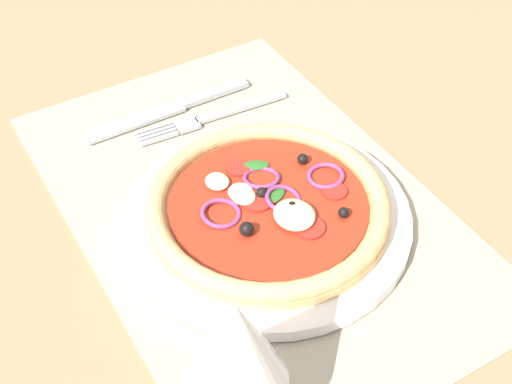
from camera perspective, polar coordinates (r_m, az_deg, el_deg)
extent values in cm
cube|color=#9E7A56|center=(72.97, -0.38, -1.77)|extent=(190.00, 140.00, 2.40)
cube|color=#A39984|center=(71.97, -0.38, -0.99)|extent=(50.81, 33.02, 0.40)
cylinder|color=white|center=(69.30, 0.61, -2.21)|extent=(27.21, 27.21, 1.32)
cylinder|color=tan|center=(68.47, 0.62, -1.54)|extent=(22.94, 22.94, 1.00)
torus|color=tan|center=(67.86, 0.62, -1.03)|extent=(22.91, 22.91, 1.80)
cylinder|color=#A82D19|center=(68.01, 0.62, -1.16)|extent=(18.81, 18.81, 0.30)
ellipsoid|color=beige|center=(66.29, 3.01, -1.78)|extent=(4.12, 3.71, 1.24)
ellipsoid|color=beige|center=(68.30, -1.00, -0.29)|extent=(2.54, 2.29, 0.76)
ellipsoid|color=beige|center=(66.58, 3.31, -1.68)|extent=(3.41, 3.07, 1.02)
ellipsoid|color=beige|center=(66.80, 2.93, -1.51)|extent=(3.19, 2.87, 0.96)
ellipsoid|color=beige|center=(69.81, -3.05, 0.84)|extent=(2.54, 2.28, 0.76)
ellipsoid|color=beige|center=(68.59, -1.18, -0.03)|extent=(2.66, 2.40, 0.80)
sphere|color=black|center=(64.91, -0.73, -2.91)|extent=(1.36, 1.36, 1.36)
sphere|color=black|center=(67.02, 6.86, -1.61)|extent=(1.03, 1.03, 1.03)
sphere|color=black|center=(68.42, 0.51, -0.02)|extent=(1.04, 1.04, 1.04)
sphere|color=black|center=(66.88, 2.84, -1.25)|extent=(1.25, 1.25, 1.25)
sphere|color=black|center=(72.28, 3.47, 2.80)|extent=(1.09, 1.09, 1.09)
torus|color=#8E3D75|center=(68.22, 2.14, -0.54)|extent=(3.61, 3.54, 1.43)
torus|color=#8E3D75|center=(70.79, 5.46, 1.26)|extent=(3.66, 3.67, 0.77)
torus|color=#8E3D75|center=(70.52, 0.24, 1.31)|extent=(3.72, 3.68, 1.23)
torus|color=#8E3D75|center=(66.92, -2.77, -1.67)|extent=(3.83, 3.82, 0.91)
cylinder|color=#A3281E|center=(69.47, 6.15, 0.07)|extent=(2.42, 2.42, 0.30)
cylinder|color=#A3281E|center=(68.69, -1.31, -0.25)|extent=(2.69, 2.69, 0.30)
cylinder|color=#A3281E|center=(65.91, 4.21, -2.79)|extent=(2.84, 2.84, 0.30)
cylinder|color=#A3281E|center=(71.41, -1.60, 1.84)|extent=(2.44, 2.44, 0.30)
cylinder|color=#A3281E|center=(68.32, 0.07, -0.54)|extent=(3.39, 3.39, 0.30)
ellipsoid|color=#2D6B28|center=(68.50, 1.40, -0.35)|extent=(2.25, 3.11, 0.30)
ellipsoid|color=#2D6B28|center=(71.70, -0.09, 2.12)|extent=(2.46, 3.13, 0.30)
cube|color=#B2B5BA|center=(83.10, -1.15, 6.61)|extent=(1.59, 11.19, 0.44)
cube|color=#B2B5BA|center=(81.01, -5.51, 5.24)|extent=(2.35, 2.65, 0.44)
cube|color=#B2B5BA|center=(80.83, -7.99, 4.88)|extent=(0.59, 4.33, 0.44)
cube|color=#B2B5BA|center=(80.38, -7.84, 4.64)|extent=(0.59, 4.33, 0.44)
cube|color=#B2B5BA|center=(79.93, -7.68, 4.40)|extent=(0.59, 4.33, 0.44)
cube|color=#B2B5BA|center=(79.49, -7.52, 4.16)|extent=(0.59, 4.33, 0.44)
cube|color=#B2B5BA|center=(85.28, -3.25, 7.73)|extent=(1.35, 8.41, 0.62)
cube|color=#B2B5BA|center=(82.20, -9.40, 5.46)|extent=(2.07, 11.61, 0.44)
cone|color=silver|center=(48.93, -1.53, -11.78)|extent=(7.20, 7.20, 8.50)
cone|color=#4C993D|center=(49.71, -1.51, -12.38)|extent=(5.16, 5.16, 5.84)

